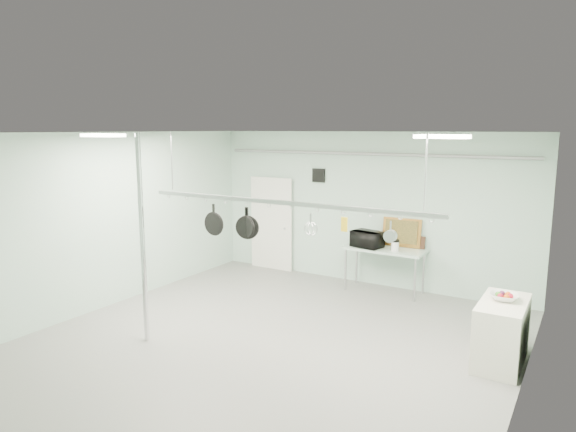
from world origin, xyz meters
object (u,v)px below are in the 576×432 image
Objects in this scene: skillet_left at (214,220)px; skillet_right at (247,223)px; microwave at (367,239)px; prep_table at (385,252)px; side_cabinet at (501,332)px; coffee_canister at (395,246)px; skillet_mid at (246,222)px; chrome_pole at (142,240)px; fruit_bowl at (504,297)px; pot_rack at (280,200)px.

skillet_right is at bearing 1.59° from skillet_left.
prep_table is at bearing -148.11° from microwave.
skillet_left is (-4.20, -1.10, 1.38)m from side_cabinet.
coffee_canister is at bearing -30.62° from prep_table.
skillet_mid reaches higher than prep_table.
fruit_bowl is (4.84, 2.06, -0.65)m from chrome_pole.
microwave is 3.35m from skillet_mid.
skillet_right is (-3.55, -1.10, 1.39)m from side_cabinet.
chrome_pole is 1.60m from skillet_right.
prep_table is 1.33× the size of side_cabinet.
prep_table is at bearing 52.73° from skillet_right.
microwave is 3.51m from fruit_bowl.
microwave is 1.25× the size of skillet_mid.
skillet_mid is 0.02m from skillet_right.
skillet_right is (0.65, 0.00, 0.01)m from skillet_left.
skillet_right is at bearing -162.77° from side_cabinet.
fruit_bowl reaches higher than prep_table.
skillet_left reaches higher than prep_table.
skillet_left is 0.65m from skillet_right.
chrome_pole reaches higher than coffee_canister.
pot_rack is 1.31m from skillet_left.
skillet_right is (0.01, 0.00, -0.01)m from skillet_mid.
coffee_canister is 0.37× the size of skillet_left.
pot_rack is at bearing -158.40° from fruit_bowl.
skillet_mid is at bearing -112.10° from coffee_canister.
coffee_canister is (0.26, -0.16, 0.17)m from prep_table.
pot_rack reaches higher than side_cabinet.
skillet_mid is (0.64, 0.00, 0.02)m from skillet_left.
skillet_mid is at bearing 180.00° from pot_rack.
side_cabinet is (4.85, 2.00, -1.15)m from chrome_pole.
skillet_left and skillet_right have the same top height.
fruit_bowl is at bearing -40.04° from prep_table.
fruit_bowl is 0.76× the size of skillet_left.
microwave is 1.16× the size of skillet_left.
chrome_pole is 2.00× the size of prep_table.
side_cabinet is 3.09× the size of fruit_bowl.
skillet_left is 0.64m from skillet_mid.
pot_rack is at bearing -159.55° from side_cabinet.
microwave is (0.07, 3.18, -1.16)m from pot_rack.
prep_table is at bearing 139.96° from fruit_bowl.
fruit_bowl is 4.44m from skillet_left.
skillet_left reaches higher than microwave.
pot_rack is 0.71m from skillet_right.
chrome_pole is 6.57× the size of skillet_right.
fruit_bowl is 0.82× the size of skillet_mid.
pot_rack is 10.14× the size of skillet_mid.
chrome_pole is 16.94× the size of coffee_canister.
skillet_right is (-1.26, -3.14, 0.84)m from coffee_canister.
fruit_bowl is (2.87, -2.02, -0.12)m from microwave.
side_cabinet is at bearing 22.41° from chrome_pole.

